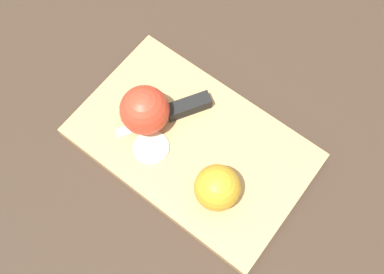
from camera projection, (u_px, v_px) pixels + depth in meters
The scene contains 6 objects.
ground_plane at pixel (192, 146), 0.71m from camera, with size 4.00×4.00×0.00m, color #38281E.
cutting_board at pixel (192, 144), 0.70m from camera, with size 0.38×0.25×0.02m.
apple_half_left at pixel (217, 188), 0.63m from camera, with size 0.07×0.07×0.07m.
apple_half_right at pixel (145, 110), 0.67m from camera, with size 0.08×0.08×0.08m.
knife at pixel (184, 108), 0.70m from camera, with size 0.11×0.14×0.02m.
apple_slice at pixel (151, 148), 0.69m from camera, with size 0.06×0.06×0.00m.
Camera 1 is at (-0.14, 0.22, 0.66)m, focal length 42.00 mm.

